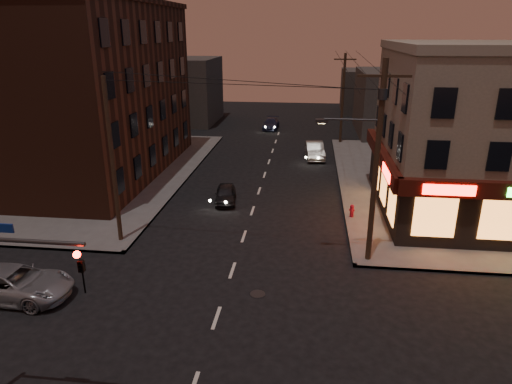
# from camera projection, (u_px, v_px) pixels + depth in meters

# --- Properties ---
(ground) EXTENTS (120.00, 120.00, 0.00)m
(ground) POSITION_uv_depth(u_px,v_px,m) (216.00, 318.00, 18.97)
(ground) COLOR black
(ground) RESTS_ON ground
(sidewalk_ne) EXTENTS (24.00, 28.00, 0.15)m
(sidewalk_ne) POSITION_uv_depth(u_px,v_px,m) (498.00, 186.00, 34.72)
(sidewalk_ne) COLOR #514F4C
(sidewalk_ne) RESTS_ON ground
(sidewalk_nw) EXTENTS (24.00, 28.00, 0.15)m
(sidewalk_nw) POSITION_uv_depth(u_px,v_px,m) (53.00, 170.00, 38.71)
(sidewalk_nw) COLOR #514F4C
(sidewalk_nw) RESTS_ON ground
(pizza_building) EXTENTS (15.85, 12.85, 10.50)m
(pizza_building) POSITION_uv_depth(u_px,v_px,m) (512.00, 133.00, 27.97)
(pizza_building) COLOR gray
(pizza_building) RESTS_ON sidewalk_ne
(brick_apartment) EXTENTS (12.00, 20.00, 13.00)m
(brick_apartment) POSITION_uv_depth(u_px,v_px,m) (82.00, 92.00, 36.12)
(brick_apartment) COLOR #402014
(brick_apartment) RESTS_ON sidewalk_nw
(bg_building_ne_a) EXTENTS (10.00, 12.00, 7.00)m
(bg_building_ne_a) POSITION_uv_depth(u_px,v_px,m) (403.00, 103.00, 51.78)
(bg_building_ne_a) COLOR #3F3D3A
(bg_building_ne_a) RESTS_ON ground
(bg_building_nw) EXTENTS (9.00, 10.00, 8.00)m
(bg_building_nw) POSITION_uv_depth(u_px,v_px,m) (181.00, 90.00, 58.35)
(bg_building_nw) COLOR #3F3D3A
(bg_building_nw) RESTS_ON ground
(bg_building_ne_b) EXTENTS (8.00, 8.00, 6.00)m
(bg_building_ne_b) POSITION_uv_depth(u_px,v_px,m) (370.00, 91.00, 65.27)
(bg_building_ne_b) COLOR #3F3D3A
(bg_building_ne_b) RESTS_ON ground
(utility_pole_main) EXTENTS (4.20, 0.44, 10.00)m
(utility_pole_main) POSITION_uv_depth(u_px,v_px,m) (375.00, 153.00, 21.72)
(utility_pole_main) COLOR #382619
(utility_pole_main) RESTS_ON sidewalk_ne
(utility_pole_far) EXTENTS (0.26, 0.26, 9.00)m
(utility_pole_far) POSITION_uv_depth(u_px,v_px,m) (343.00, 99.00, 46.58)
(utility_pole_far) COLOR #382619
(utility_pole_far) RESTS_ON sidewalk_ne
(utility_pole_west) EXTENTS (0.24, 0.24, 9.00)m
(utility_pole_west) POSITION_uv_depth(u_px,v_px,m) (113.00, 163.00, 24.24)
(utility_pole_west) COLOR #382619
(utility_pole_west) RESTS_ON sidewalk_nw
(suv_cross) EXTENTS (5.24, 2.53, 1.44)m
(suv_cross) POSITION_uv_depth(u_px,v_px,m) (14.00, 283.00, 20.18)
(suv_cross) COLOR gray
(suv_cross) RESTS_ON ground
(sedan_near) EXTENTS (1.83, 3.58, 1.17)m
(sedan_near) POSITION_uv_depth(u_px,v_px,m) (226.00, 194.00, 31.55)
(sedan_near) COLOR black
(sedan_near) RESTS_ON ground
(sedan_mid) EXTENTS (2.00, 4.63, 1.48)m
(sedan_mid) POSITION_uv_depth(u_px,v_px,m) (315.00, 150.00, 42.38)
(sedan_mid) COLOR gray
(sedan_mid) RESTS_ON ground
(sedan_far) EXTENTS (1.88, 4.35, 1.25)m
(sedan_far) POSITION_uv_depth(u_px,v_px,m) (271.00, 124.00, 54.98)
(sedan_far) COLOR #1D223A
(sedan_far) RESTS_ON ground
(fire_hydrant) EXTENTS (0.37, 0.37, 0.82)m
(fire_hydrant) POSITION_uv_depth(u_px,v_px,m) (352.00, 210.00, 28.70)
(fire_hydrant) COLOR maroon
(fire_hydrant) RESTS_ON sidewalk_ne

